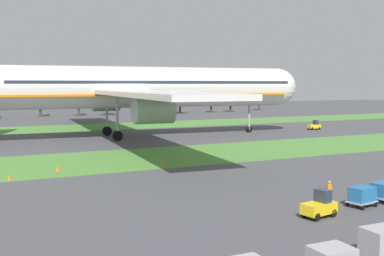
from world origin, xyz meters
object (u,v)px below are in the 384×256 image
at_px(cargo_dolly_lead, 362,195).
at_px(cargo_dolly_second, 383,190).
at_px(baggage_tug, 320,206).
at_px(ground_crew_marshaller, 329,190).
at_px(taxiway_marker_1, 9,177).
at_px(taxiway_marker_3, 162,162).
at_px(pushback_tractor, 314,126).
at_px(taxiway_marker_0, 58,168).
at_px(uld_container_2, 382,243).
at_px(airliner, 125,87).

bearing_deg(cargo_dolly_lead, cargo_dolly_second, -90.00).
xyz_separation_m(baggage_tug, ground_crew_marshaller, (3.67, 3.11, 0.13)).
distance_m(ground_crew_marshaller, taxiway_marker_1, 30.48).
height_order(ground_crew_marshaller, taxiway_marker_3, ground_crew_marshaller).
xyz_separation_m(pushback_tractor, taxiway_marker_0, (-56.91, -25.19, -0.49)).
distance_m(baggage_tug, ground_crew_marshaller, 4.81).
relative_size(uld_container_2, taxiway_marker_1, 3.66).
height_order(pushback_tractor, taxiway_marker_3, pushback_tractor).
bearing_deg(taxiway_marker_0, taxiway_marker_1, -151.40).
bearing_deg(taxiway_marker_1, uld_container_2, -62.64).
height_order(airliner, taxiway_marker_3, airliner).
bearing_deg(cargo_dolly_second, taxiway_marker_1, 39.64).
height_order(airliner, cargo_dolly_second, airliner).
xyz_separation_m(airliner, cargo_dolly_lead, (1.57, -53.98, -8.02)).
xyz_separation_m(airliner, uld_container_2, (-5.75, -62.63, -8.10)).
xyz_separation_m(baggage_tug, pushback_tractor, (43.40, 51.82, 0.00)).
bearing_deg(taxiway_marker_3, baggage_tug, -86.21).
height_order(baggage_tug, pushback_tractor, same).
bearing_deg(taxiway_marker_0, cargo_dolly_second, -49.81).
distance_m(airliner, pushback_tractor, 40.95).
bearing_deg(taxiway_marker_3, ground_crew_marshaller, -76.54).
xyz_separation_m(cargo_dolly_second, taxiway_marker_1, (-26.51, 22.41, -0.65)).
relative_size(uld_container_2, taxiway_marker_3, 3.53).
xyz_separation_m(airliner, cargo_dolly_second, (4.42, -53.47, -8.02)).
bearing_deg(ground_crew_marshaller, pushback_tractor, -43.50).
xyz_separation_m(baggage_tug, cargo_dolly_second, (7.80, 1.40, 0.10)).
distance_m(cargo_dolly_second, ground_crew_marshaller, 4.48).
xyz_separation_m(baggage_tug, taxiway_marker_0, (-13.52, 26.63, -0.49)).
distance_m(cargo_dolly_lead, taxiway_marker_3, 25.47).
bearing_deg(cargo_dolly_second, ground_crew_marshaller, 57.33).
relative_size(taxiway_marker_0, taxiway_marker_3, 1.15).
bearing_deg(taxiway_marker_0, pushback_tractor, 23.87).
height_order(pushback_tractor, uld_container_2, pushback_tractor).
xyz_separation_m(uld_container_2, taxiway_marker_3, (0.69, 33.24, -0.55)).
bearing_deg(cargo_dolly_lead, taxiway_marker_1, 35.75).
bearing_deg(taxiway_marker_3, uld_container_2, -91.18).
height_order(uld_container_2, taxiway_marker_0, uld_container_2).
relative_size(pushback_tractor, ground_crew_marshaller, 1.55).
height_order(airliner, baggage_tug, airliner).
distance_m(taxiway_marker_0, taxiway_marker_1, 5.91).
xyz_separation_m(pushback_tractor, taxiway_marker_3, (-45.08, -26.35, -0.53)).
height_order(ground_crew_marshaller, taxiway_marker_1, ground_crew_marshaller).
bearing_deg(cargo_dolly_lead, baggage_tug, 90.00).
relative_size(airliner, cargo_dolly_lead, 35.20).
bearing_deg(taxiway_marker_3, cargo_dolly_second, -68.49).
bearing_deg(uld_container_2, baggage_tug, 73.02).
height_order(baggage_tug, uld_container_2, baggage_tug).
xyz_separation_m(pushback_tractor, uld_container_2, (-45.77, -59.59, 0.02)).
bearing_deg(baggage_tug, taxiway_marker_1, 28.01).
bearing_deg(uld_container_2, airliner, 84.75).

